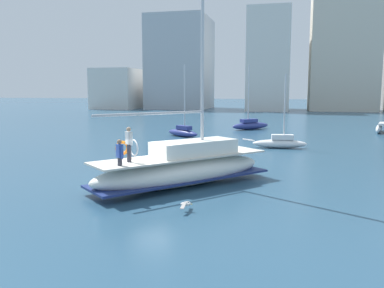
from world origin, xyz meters
name	(u,v)px	position (x,y,z in m)	size (l,w,h in m)	color
ground_plane	(149,190)	(0.00, 0.00, 0.00)	(400.00, 400.00, 0.00)	#284C66
main_sailboat	(184,167)	(1.37, 1.24, 0.92)	(8.09, 8.84, 14.12)	white
moored_sloop_near	(183,132)	(-4.00, 21.42, 0.51)	(4.21, 3.48, 7.17)	navy
moored_catamaran	(250,125)	(1.98, 30.48, 0.57)	(4.70, 4.61, 7.58)	navy
moored_cutter_right	(280,142)	(5.73, 15.43, 0.48)	(4.43, 1.48, 5.94)	white
seagull	(185,204)	(2.51, -2.90, 0.29)	(0.47, 1.02, 0.17)	silver
waterfront_buildings	(266,65)	(0.93, 81.16, 10.76)	(80.90, 21.01, 26.19)	silver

